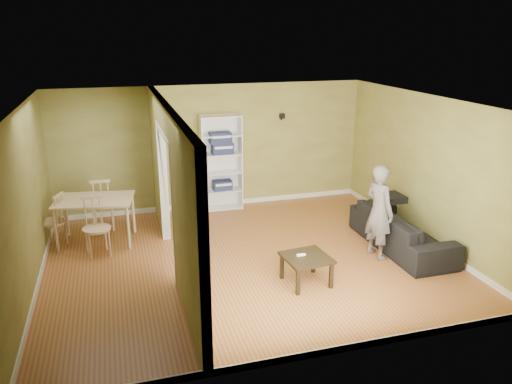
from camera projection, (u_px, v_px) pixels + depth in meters
room_shell at (247, 185)px, 7.91m from camera, size 6.50×6.50×6.50m
partition at (171, 191)px, 7.59m from camera, size 0.22×5.50×2.60m
wall_speaker at (282, 116)px, 10.58m from camera, size 0.10×0.10×0.10m
sofa at (402, 225)px, 8.63m from camera, size 2.27×0.98×0.86m
person at (380, 204)px, 8.15m from camera, size 0.78×0.67×1.88m
bookshelf at (221, 163)px, 10.41m from camera, size 0.84×0.37×2.00m
paper_box_navy_a at (222, 185)px, 10.52m from camera, size 0.39×0.25×0.20m
paper_box_navy_b at (222, 148)px, 10.28m from camera, size 0.43×0.28×0.22m
paper_box_navy_c at (220, 137)px, 10.20m from camera, size 0.44×0.29×0.22m
coffee_table at (306, 261)px, 7.42m from camera, size 0.65×0.65×0.44m
game_controller at (301, 255)px, 7.43m from camera, size 0.13×0.04×0.03m
dining_table at (94, 203)px, 8.76m from camera, size 1.31×0.88×0.82m
chair_left at (52, 220)px, 8.65m from camera, size 0.59×0.59×0.98m
chair_near at (96, 227)px, 8.32m from camera, size 0.55×0.55×1.01m
chair_far at (103, 203)px, 9.45m from camera, size 0.48×0.48×1.03m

